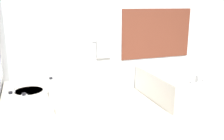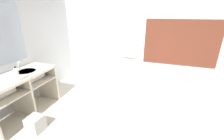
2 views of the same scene
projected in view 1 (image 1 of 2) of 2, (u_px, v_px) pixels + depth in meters
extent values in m
plane|color=beige|center=(170.00, 137.00, 3.64)|extent=(16.00, 16.00, 0.00)
cube|color=silver|center=(116.00, 30.00, 5.33)|extent=(7.40, 0.06, 2.70)
cube|color=brown|center=(157.00, 34.00, 5.63)|extent=(1.70, 0.02, 1.10)
cylinder|color=silver|center=(104.00, 40.00, 5.22)|extent=(0.50, 0.02, 0.02)
cube|color=white|center=(104.00, 48.00, 5.25)|extent=(0.32, 0.04, 0.40)
cube|color=beige|center=(30.00, 98.00, 2.84)|extent=(0.62, 1.40, 0.05)
cube|color=beige|center=(31.00, 118.00, 2.91)|extent=(0.59, 1.33, 0.02)
cylinder|color=white|center=(29.00, 96.00, 3.05)|extent=(0.34, 0.34, 0.15)
cube|color=beige|center=(33.00, 133.00, 2.95)|extent=(0.57, 0.04, 0.81)
cube|color=beige|center=(30.00, 110.00, 3.57)|extent=(0.57, 0.04, 0.81)
cylinder|color=white|center=(37.00, 125.00, 2.59)|extent=(0.13, 0.38, 0.13)
cylinder|color=white|center=(33.00, 101.00, 3.22)|extent=(0.13, 0.38, 0.13)
cylinder|color=silver|center=(14.00, 91.00, 2.97)|extent=(0.04, 0.04, 0.02)
cylinder|color=silver|center=(13.00, 84.00, 2.95)|extent=(0.02, 0.02, 0.16)
cube|color=silver|center=(16.00, 78.00, 2.94)|extent=(0.07, 0.01, 0.01)
cube|color=silver|center=(174.00, 85.00, 5.14)|extent=(1.02, 1.61, 0.54)
ellipsoid|color=white|center=(174.00, 79.00, 5.11)|extent=(0.74, 1.16, 0.30)
cube|color=silver|center=(198.00, 79.00, 4.42)|extent=(0.04, 0.07, 0.12)
sphere|color=silver|center=(191.00, 81.00, 4.38)|extent=(0.06, 0.06, 0.06)
sphere|color=silver|center=(204.00, 80.00, 4.47)|extent=(0.06, 0.06, 0.06)
cylinder|color=silver|center=(52.00, 89.00, 2.73)|extent=(0.06, 0.06, 0.23)
cylinder|color=black|center=(51.00, 78.00, 2.70)|extent=(0.04, 0.04, 0.02)
cylinder|color=silver|center=(25.00, 107.00, 2.24)|extent=(0.06, 0.06, 0.23)
cylinder|color=black|center=(24.00, 94.00, 2.21)|extent=(0.04, 0.04, 0.02)
cylinder|color=silver|center=(12.00, 105.00, 2.30)|extent=(0.06, 0.06, 0.23)
cylinder|color=black|center=(10.00, 93.00, 2.27)|extent=(0.04, 0.04, 0.02)
cylinder|color=white|center=(58.00, 109.00, 2.34)|extent=(0.05, 0.05, 0.13)
cylinder|color=silver|center=(58.00, 101.00, 2.32)|extent=(0.02, 0.02, 0.03)
cube|color=white|center=(216.00, 122.00, 4.09)|extent=(0.55, 0.68, 0.02)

